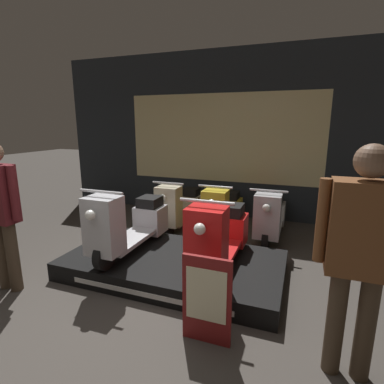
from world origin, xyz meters
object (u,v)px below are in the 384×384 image
object	(u,v)px
person_left_browsing	(0,208)
price_sign_board	(207,300)
scooter_backrow_0	(180,207)
scooter_display_left	(129,224)
scooter_display_right	(220,236)
scooter_backrow_1	(223,211)
person_right_browsing	(361,247)
scooter_backrow_2	(270,216)

from	to	relation	value
person_left_browsing	price_sign_board	xyz separation A→B (m)	(2.34, -0.04, -0.55)
scooter_backrow_0	scooter_display_left	bearing A→B (deg)	-89.97
scooter_display_left	person_left_browsing	distance (m)	1.41
scooter_display_right	scooter_display_left	bearing A→B (deg)	180.00
scooter_backrow_0	scooter_backrow_1	size ratio (longest dim) A/B	1.00
price_sign_board	person_right_browsing	bearing A→B (deg)	2.26
scooter_backrow_2	person_right_browsing	bearing A→B (deg)	-72.32
scooter_backrow_0	person_right_browsing	distance (m)	3.64
person_left_browsing	person_right_browsing	bearing A→B (deg)	0.00
scooter_backrow_2	person_left_browsing	bearing A→B (deg)	-134.52
scooter_display_left	scooter_backrow_1	distance (m)	1.89
scooter_backrow_0	price_sign_board	world-z (taller)	scooter_backrow_0
scooter_display_left	scooter_backrow_1	size ratio (longest dim) A/B	1.00
scooter_backrow_1	scooter_backrow_2	size ratio (longest dim) A/B	1.00
person_left_browsing	person_right_browsing	xyz separation A→B (m)	(3.42, 0.00, 0.07)
scooter_backrow_1	price_sign_board	world-z (taller)	scooter_backrow_1
scooter_display_left	person_right_browsing	world-z (taller)	person_right_browsing
scooter_backrow_1	person_left_browsing	size ratio (longest dim) A/B	0.92
scooter_display_left	person_right_browsing	size ratio (longest dim) A/B	0.89
scooter_display_right	scooter_backrow_0	distance (m)	2.09
scooter_backrow_1	person_left_browsing	xyz separation A→B (m)	(-1.79, -2.63, 0.59)
scooter_display_left	price_sign_board	xyz separation A→B (m)	(1.34, -0.97, -0.19)
scooter_backrow_1	person_left_browsing	bearing A→B (deg)	-124.28
scooter_backrow_0	scooter_display_right	bearing A→B (deg)	-54.95
scooter_backrow_1	person_right_browsing	xyz separation A→B (m)	(1.63, -2.63, 0.66)
scooter_backrow_2	person_right_browsing	xyz separation A→B (m)	(0.84, -2.63, 0.66)
scooter_display_left	person_left_browsing	world-z (taller)	person_left_browsing
scooter_display_right	scooter_backrow_1	xyz separation A→B (m)	(-0.40, 1.70, -0.22)
scooter_display_left	scooter_backrow_2	bearing A→B (deg)	46.97
scooter_backrow_2	person_right_browsing	size ratio (longest dim) A/B	0.89
scooter_backrow_1	scooter_backrow_0	bearing A→B (deg)	180.00
scooter_display_right	person_left_browsing	size ratio (longest dim) A/B	0.92
person_right_browsing	price_sign_board	bearing A→B (deg)	-177.74
scooter_display_right	person_right_browsing	bearing A→B (deg)	-37.07
scooter_backrow_2	scooter_display_right	bearing A→B (deg)	-103.09
scooter_backrow_2	person_right_browsing	world-z (taller)	person_right_browsing
scooter_display_left	scooter_backrow_1	bearing A→B (deg)	64.99
scooter_backrow_1	scooter_backrow_2	xyz separation A→B (m)	(0.79, 0.00, 0.00)
person_left_browsing	scooter_display_right	bearing A→B (deg)	23.03
scooter_display_right	person_left_browsing	xyz separation A→B (m)	(-2.19, -0.93, 0.36)
scooter_backrow_1	person_right_browsing	size ratio (longest dim) A/B	0.89
scooter_display_right	scooter_backrow_0	size ratio (longest dim) A/B	1.00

